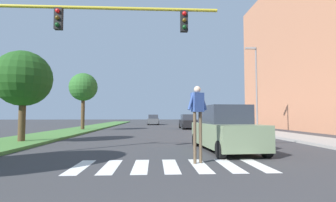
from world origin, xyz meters
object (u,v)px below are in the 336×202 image
at_px(tree_far, 83,87).
at_px(suv_crossing, 225,129).
at_px(tree_mid, 23,79).
at_px(sedan_distant, 153,120).
at_px(pedestrian_performer, 197,111).
at_px(sedan_midblock, 189,122).
at_px(traffic_light_gantry, 57,39).
at_px(street_lamp_right, 255,81).

height_order(tree_far, suv_crossing, tree_far).
distance_m(tree_far, suv_crossing, 18.59).
xyz_separation_m(tree_mid, suv_crossing, (10.29, -3.31, -2.62)).
xyz_separation_m(tree_mid, sedan_distant, (7.04, 28.31, -2.76)).
bearing_deg(sedan_distant, suv_crossing, -84.13).
height_order(pedestrian_performer, sedan_midblock, pedestrian_performer).
height_order(tree_mid, traffic_light_gantry, traffic_light_gantry).
relative_size(sedan_midblock, sedan_distant, 0.98).
bearing_deg(pedestrian_performer, tree_mid, 144.85).
bearing_deg(tree_far, pedestrian_performer, -64.09).
height_order(pedestrian_performer, sedan_distant, pedestrian_performer).
xyz_separation_m(traffic_light_gantry, sedan_midblock, (7.55, 19.80, -3.57)).
relative_size(suv_crossing, sedan_midblock, 1.10).
bearing_deg(tree_mid, traffic_light_gantry, -53.27).
relative_size(tree_far, sedan_midblock, 1.33).
height_order(tree_mid, sedan_midblock, tree_mid).
bearing_deg(sedan_midblock, traffic_light_gantry, -110.86).
distance_m(tree_far, sedan_distant, 18.37).
height_order(tree_mid, sedan_distant, tree_mid).
bearing_deg(sedan_distant, tree_mid, -103.97).
height_order(suv_crossing, sedan_distant, suv_crossing).
xyz_separation_m(tree_mid, traffic_light_gantry, (3.63, -4.86, 0.80)).
relative_size(tree_far, sedan_distant, 1.30).
bearing_deg(tree_mid, suv_crossing, -17.85).
distance_m(street_lamp_right, suv_crossing, 12.92).
bearing_deg(suv_crossing, sedan_distant, 95.87).
xyz_separation_m(traffic_light_gantry, suv_crossing, (6.66, 1.55, -3.42)).
bearing_deg(street_lamp_right, pedestrian_performer, -118.94).
height_order(tree_far, pedestrian_performer, tree_far).
height_order(traffic_light_gantry, suv_crossing, traffic_light_gantry).
bearing_deg(pedestrian_performer, street_lamp_right, 61.06).
height_order(tree_far, street_lamp_right, street_lamp_right).
xyz_separation_m(tree_far, pedestrian_performer, (8.66, -17.82, -2.73)).
relative_size(tree_mid, sedan_distant, 1.13).
distance_m(tree_far, traffic_light_gantry, 17.01).
xyz_separation_m(street_lamp_right, suv_crossing, (-5.89, -10.90, -3.66)).
height_order(street_lamp_right, sedan_midblock, street_lamp_right).
bearing_deg(street_lamp_right, suv_crossing, -118.37).
xyz_separation_m(tree_far, suv_crossing, (10.32, -15.07, -3.46)).
distance_m(traffic_light_gantry, sedan_midblock, 21.49).
relative_size(traffic_light_gantry, suv_crossing, 1.81).
bearing_deg(street_lamp_right, tree_mid, -154.87).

